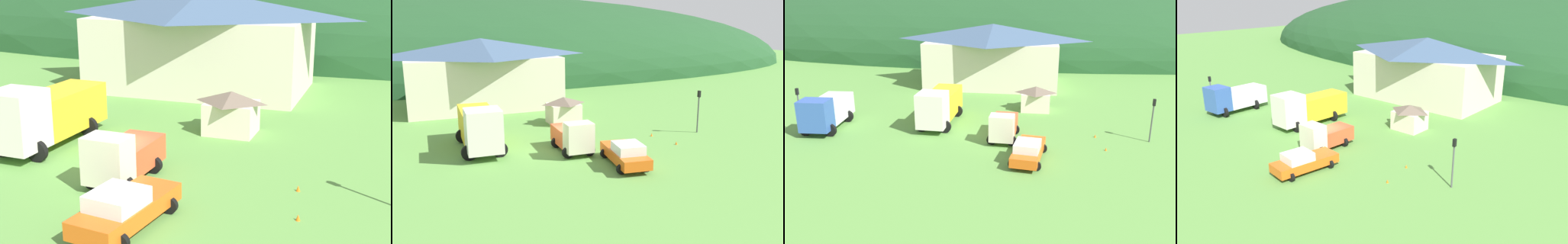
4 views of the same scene
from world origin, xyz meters
The scene contains 10 objects.
ground_plane centered at (0.00, 0.00, 0.00)m, with size 200.00×200.00×0.00m, color #5B9342.
forested_hill_backdrop centered at (0.00, 57.09, 0.00)m, with size 149.87×60.00×28.27m, color #1E4723.
depot_building centered at (-2.48, 19.44, 3.92)m, with size 17.33×10.65×7.62m.
play_shed_cream centered at (3.13, 8.43, 1.29)m, with size 3.09×2.66×2.51m.
heavy_rig_striped centered at (-5.61, 2.81, 1.83)m, with size 3.41×7.94×3.57m.
light_truck_cream centered at (0.61, -0.53, 1.22)m, with size 2.55×4.62×2.52m.
service_pickup_orange centered at (2.80, -4.67, 0.83)m, with size 2.80×5.27×1.66m.
traffic_light_east centered at (12.66, 0.59, 2.29)m, with size 0.20×0.32×3.68m.
traffic_cone_near_pickup centered at (8.82, -1.87, 0.00)m, with size 0.36×0.36×0.51m, color orange.
traffic_cone_mid_row centered at (8.33, 1.04, 0.00)m, with size 0.36×0.36×0.53m, color orange.
Camera 2 is at (-10.40, -29.13, 9.65)m, focal length 39.58 mm.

